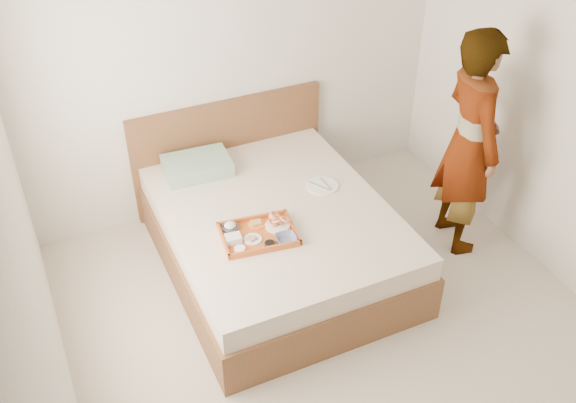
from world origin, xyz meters
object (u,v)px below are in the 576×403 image
(bed, at_px, (276,237))
(dinner_plate, at_px, (322,186))
(tray, at_px, (259,234))
(person, at_px, (469,143))

(bed, xyz_separation_m, dinner_plate, (0.44, 0.12, 0.27))
(bed, relative_size, dinner_plate, 8.13)
(tray, bearing_deg, person, 5.40)
(bed, bearing_deg, tray, -135.05)
(tray, relative_size, person, 0.29)
(person, bearing_deg, tray, 98.05)
(bed, bearing_deg, person, -11.84)
(bed, height_order, person, person)
(tray, height_order, person, person)
(bed, distance_m, person, 1.59)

